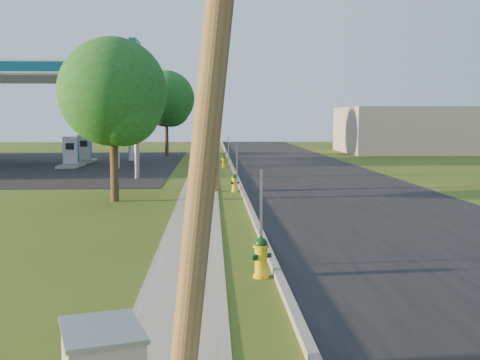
# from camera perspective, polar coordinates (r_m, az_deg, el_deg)

# --- Properties ---
(ground_plane) EXTENTS (140.00, 140.00, 0.00)m
(ground_plane) POSITION_cam_1_polar(r_m,az_deg,el_deg) (8.37, 2.66, -15.30)
(ground_plane) COLOR #304610
(ground_plane) RESTS_ON ground
(road) EXTENTS (8.00, 120.00, 0.02)m
(road) POSITION_cam_1_polar(r_m,az_deg,el_deg) (18.77, 13.58, -3.53)
(road) COLOR black
(road) RESTS_ON ground
(curb) EXTENTS (0.15, 120.00, 0.15)m
(curb) POSITION_cam_1_polar(r_m,az_deg,el_deg) (18.06, 1.29, -3.53)
(curb) COLOR gray
(curb) RESTS_ON ground
(sidewalk) EXTENTS (1.50, 120.00, 0.03)m
(sidewalk) POSITION_cam_1_polar(r_m,az_deg,el_deg) (18.04, -4.28, -3.75)
(sidewalk) COLOR gray
(sidewalk) RESTS_ON ground
(utility_pole_mid) EXTENTS (1.40, 0.32, 9.80)m
(utility_pole_mid) POSITION_cam_1_polar(r_m,az_deg,el_deg) (24.85, -2.39, 10.32)
(utility_pole_mid) COLOR brown
(utility_pole_mid) RESTS_ON ground
(utility_pole_far) EXTENTS (1.40, 0.32, 9.50)m
(utility_pole_far) POSITION_cam_1_polar(r_m,az_deg,el_deg) (42.81, -2.52, 8.24)
(utility_pole_far) COLOR brown
(utility_pole_far) RESTS_ON ground
(sign_post_near) EXTENTS (0.05, 0.04, 2.00)m
(sign_post_near) POSITION_cam_1_polar(r_m,az_deg,el_deg) (12.19, 2.02, -3.69)
(sign_post_near) COLOR gray
(sign_post_near) RESTS_ON ground
(sign_post_mid) EXTENTS (0.05, 0.04, 2.00)m
(sign_post_mid) POSITION_cam_1_polar(r_m,az_deg,el_deg) (23.88, -0.30, 1.01)
(sign_post_mid) COLOR gray
(sign_post_mid) RESTS_ON ground
(sign_post_far) EXTENTS (0.05, 0.04, 2.00)m
(sign_post_far) POSITION_cam_1_polar(r_m,az_deg,el_deg) (36.05, -1.11, 2.65)
(sign_post_far) COLOR gray
(sign_post_far) RESTS_ON ground
(gas_canopy) EXTENTS (18.18, 9.18, 6.40)m
(gas_canopy) POSITION_cam_1_polar(r_m,az_deg,el_deg) (42.03, -21.37, 9.39)
(gas_canopy) COLOR silver
(gas_canopy) RESTS_ON ground
(fuel_pump_ne) EXTENTS (1.20, 3.20, 1.90)m
(fuel_pump_ne) POSITION_cam_1_polar(r_m,az_deg,el_deg) (38.85, -15.73, 2.25)
(fuel_pump_ne) COLOR gray
(fuel_pump_ne) RESTS_ON ground
(fuel_pump_se) EXTENTS (1.20, 3.20, 1.90)m
(fuel_pump_se) POSITION_cam_1_polar(r_m,az_deg,el_deg) (42.75, -14.52, 2.60)
(fuel_pump_se) COLOR gray
(fuel_pump_se) RESTS_ON ground
(price_pylon) EXTENTS (0.34, 2.04, 6.85)m
(price_pylon) POSITION_cam_1_polar(r_m,az_deg,el_deg) (30.60, -9.90, 10.30)
(price_pylon) COLOR gray
(price_pylon) RESTS_ON ground
(distant_building) EXTENTS (14.00, 10.00, 4.00)m
(distant_building) POSITION_cam_1_polar(r_m,az_deg,el_deg) (56.01, 16.92, 4.57)
(distant_building) COLOR gray
(distant_building) RESTS_ON ground
(tree_verge) EXTENTS (3.91, 3.91, 5.93)m
(tree_verge) POSITION_cam_1_polar(r_m,az_deg,el_deg) (22.21, -11.75, 7.80)
(tree_verge) COLOR #352618
(tree_verge) RESTS_ON ground
(tree_lot) EXTENTS (4.52, 4.52, 6.85)m
(tree_lot) POSITION_cam_1_polar(r_m,az_deg,el_deg) (48.92, -6.90, 7.45)
(tree_lot) COLOR #352618
(tree_lot) RESTS_ON ground
(hydrant_near) EXTENTS (0.42, 0.37, 0.81)m
(hydrant_near) POSITION_cam_1_polar(r_m,az_deg,el_deg) (11.52, 2.02, -7.31)
(hydrant_near) COLOR yellow
(hydrant_near) RESTS_ON ground
(hydrant_mid) EXTENTS (0.39, 0.35, 0.76)m
(hydrant_mid) POSITION_cam_1_polar(r_m,az_deg,el_deg) (24.71, -0.51, -0.29)
(hydrant_mid) COLOR #ECBC04
(hydrant_mid) RESTS_ON ground
(hydrant_far) EXTENTS (0.38, 0.34, 0.76)m
(hydrant_far) POSITION_cam_1_polar(r_m,az_deg,el_deg) (36.82, -1.56, 1.73)
(hydrant_far) COLOR #DAB10B
(hydrant_far) RESTS_ON ground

